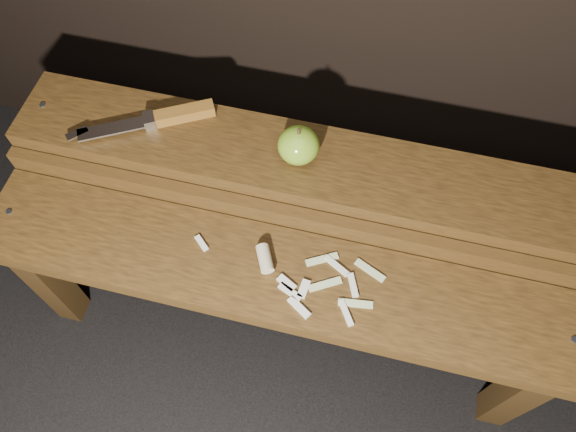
% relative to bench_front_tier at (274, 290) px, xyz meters
% --- Properties ---
extents(ground, '(60.00, 60.00, 0.00)m').
position_rel_bench_front_tier_xyz_m(ground, '(0.00, 0.06, -0.35)').
color(ground, black).
extents(bench_front_tier, '(1.20, 0.20, 0.42)m').
position_rel_bench_front_tier_xyz_m(bench_front_tier, '(0.00, 0.00, 0.00)').
color(bench_front_tier, '#301F0C').
rests_on(bench_front_tier, ground).
extents(bench_rear_tier, '(1.20, 0.21, 0.50)m').
position_rel_bench_front_tier_xyz_m(bench_rear_tier, '(0.00, 0.23, 0.06)').
color(bench_rear_tier, '#301F0C').
rests_on(bench_rear_tier, ground).
extents(apple, '(0.08, 0.08, 0.09)m').
position_rel_bench_front_tier_xyz_m(apple, '(-0.01, 0.23, 0.18)').
color(apple, olive).
rests_on(apple, bench_rear_tier).
extents(knife, '(0.28, 0.17, 0.03)m').
position_rel_bench_front_tier_xyz_m(knife, '(-0.29, 0.25, 0.16)').
color(knife, brown).
rests_on(knife, bench_rear_tier).
extents(apple_scraps, '(0.38, 0.15, 0.03)m').
position_rel_bench_front_tier_xyz_m(apple_scraps, '(0.04, 0.02, 0.07)').
color(apple_scraps, beige).
rests_on(apple_scraps, bench_front_tier).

